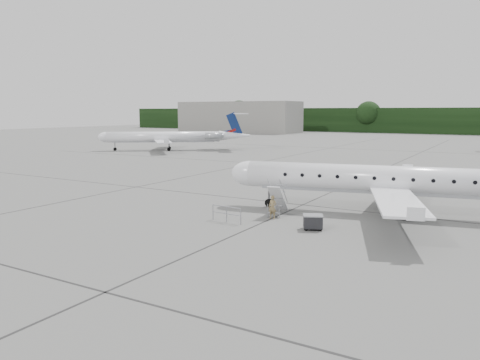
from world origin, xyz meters
The scene contains 9 objects.
ground centered at (0.00, 0.00, 0.00)m, with size 320.00×320.00×0.00m, color slate.
treeline centered at (0.00, 130.00, 4.00)m, with size 260.00×4.00×8.00m, color black.
terminal_building centered at (-70.00, 110.00, 5.00)m, with size 40.00×14.00×10.00m, color gray.
main_regional_jet centered at (2.26, 6.95, 3.32)m, with size 25.90×18.65×6.64m, color white, non-canonical shape.
airstair centered at (-4.63, 3.24, 1.04)m, with size 0.85×2.52×2.08m, color white, non-canonical shape.
passenger centered at (-4.34, 1.86, 0.76)m, with size 0.56×0.37×1.53m, color olive.
safety_railing centered at (-6.41, -0.46, 0.50)m, with size 2.20×0.08×1.00m, color gray, non-canonical shape.
baggage_cart centered at (-1.03, 0.52, 0.48)m, with size 1.10×0.89×0.95m, color black, non-canonical shape.
bg_regional_left centered at (-44.86, 40.30, 3.34)m, with size 25.43×18.31×6.67m, color white, non-canonical shape.
Camera 1 is at (8.76, -24.89, 6.93)m, focal length 35.00 mm.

